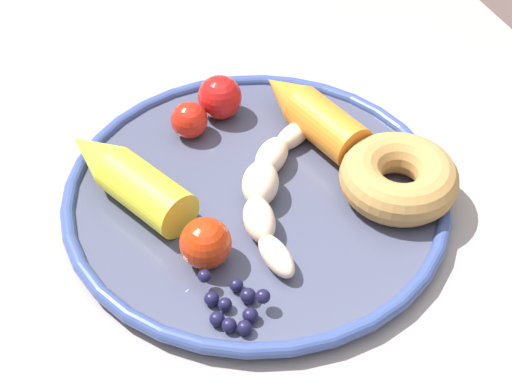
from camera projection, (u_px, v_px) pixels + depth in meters
dining_table at (259, 304)px, 0.65m from camera, size 1.21×0.74×0.70m
plate at (256, 194)px, 0.62m from camera, size 0.32×0.32×0.02m
banana at (270, 186)px, 0.60m from camera, size 0.17×0.10×0.03m
carrot_orange at (310, 112)px, 0.66m from camera, size 0.13×0.07×0.04m
carrot_yellow at (125, 176)px, 0.60m from camera, size 0.14×0.10×0.04m
donut at (400, 179)px, 0.60m from camera, size 0.14×0.14×0.04m
blueberry_pile at (234, 305)px, 0.53m from camera, size 0.06×0.05×0.02m
tomato_near at (189, 120)px, 0.66m from camera, size 0.03×0.03×0.03m
tomato_mid at (206, 243)px, 0.55m from camera, size 0.04×0.04×0.04m
tomato_far at (220, 97)px, 0.67m from camera, size 0.04×0.04×0.04m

